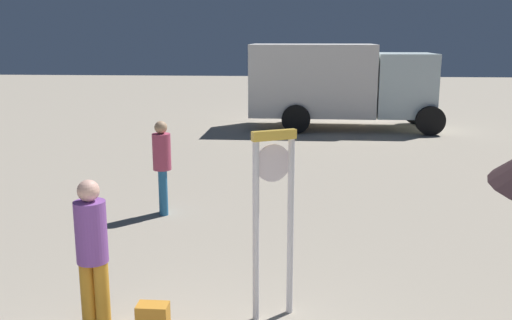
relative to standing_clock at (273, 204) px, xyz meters
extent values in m
cylinder|color=silver|center=(-0.18, -0.10, -0.29)|extent=(0.07, 0.07, 1.97)
cylinder|color=silver|center=(0.18, 0.09, -0.29)|extent=(0.07, 0.07, 1.97)
cube|color=yellow|center=(0.00, -0.01, 0.74)|extent=(0.47, 0.29, 0.10)
cylinder|color=white|center=(-0.01, 0.02, 0.44)|extent=(0.37, 0.22, 0.40)
cube|color=black|center=(-0.02, 0.04, 0.44)|extent=(0.08, 0.05, 0.08)
cube|color=black|center=(-0.02, 0.04, 0.44)|extent=(0.13, 0.08, 0.09)
cylinder|color=orange|center=(-1.71, -0.54, -0.88)|extent=(0.15, 0.15, 0.80)
cylinder|color=orange|center=(-1.87, -0.52, -0.88)|extent=(0.15, 0.15, 0.80)
cylinder|color=#7F479C|center=(-1.79, -0.53, -0.17)|extent=(0.31, 0.31, 0.63)
sphere|color=#E6AE98|center=(-1.79, -0.53, 0.26)|extent=(0.22, 0.22, 0.22)
cylinder|color=teal|center=(-2.03, 3.42, -0.89)|extent=(0.15, 0.15, 0.78)
cylinder|color=teal|center=(-2.08, 3.57, -0.89)|extent=(0.15, 0.15, 0.78)
cylinder|color=#BB4464|center=(-2.05, 3.50, -0.19)|extent=(0.31, 0.31, 0.62)
sphere|color=tan|center=(-2.05, 3.50, 0.23)|extent=(0.22, 0.22, 0.22)
cube|color=white|center=(0.66, 13.10, 0.32)|extent=(4.02, 2.35, 2.29)
cube|color=silver|center=(3.62, 13.07, 0.18)|extent=(1.84, 2.21, 2.01)
cube|color=black|center=(4.54, 13.07, 0.58)|extent=(0.05, 1.85, 0.88)
cylinder|color=black|center=(4.29, 11.89, -0.83)|extent=(0.90, 0.26, 0.90)
cylinder|color=black|center=(4.31, 14.24, -0.83)|extent=(0.90, 0.26, 0.90)
cylinder|color=black|center=(0.16, 11.93, -0.83)|extent=(0.90, 0.26, 0.90)
cylinder|color=black|center=(0.18, 14.28, -0.83)|extent=(0.90, 0.26, 0.90)
camera|label=1|loc=(0.26, -5.72, 1.74)|focal=39.72mm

